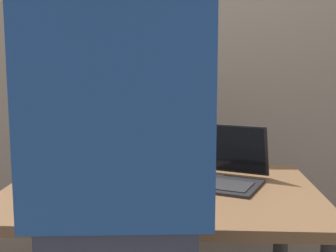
{
  "coord_description": "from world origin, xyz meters",
  "views": [
    {
      "loc": [
        0.12,
        -1.72,
        1.24
      ],
      "look_at": [
        0.03,
        0.0,
        0.99
      ],
      "focal_mm": 47.69,
      "sensor_mm": 36.0,
      "label": 1
    }
  ],
  "objects_px": {
    "laptop": "(224,170)",
    "beer_bottle_amber": "(122,146)",
    "beer_bottle_green": "(106,144)",
    "person_figure": "(119,219)",
    "coffee_mug": "(158,157)"
  },
  "relations": [
    {
      "from": "beer_bottle_green",
      "to": "person_figure",
      "type": "distance_m",
      "value": 0.94
    },
    {
      "from": "beer_bottle_amber",
      "to": "beer_bottle_green",
      "type": "xyz_separation_m",
      "value": [
        -0.06,
        -0.08,
        0.03
      ]
    },
    {
      "from": "laptop",
      "to": "beer_bottle_green",
      "type": "xyz_separation_m",
      "value": [
        -0.53,
        0.16,
        0.08
      ]
    },
    {
      "from": "beer_bottle_amber",
      "to": "person_figure",
      "type": "distance_m",
      "value": 1.0
    },
    {
      "from": "laptop",
      "to": "beer_bottle_amber",
      "type": "bearing_deg",
      "value": 152.63
    },
    {
      "from": "beer_bottle_green",
      "to": "laptop",
      "type": "bearing_deg",
      "value": -17.04
    },
    {
      "from": "laptop",
      "to": "beer_bottle_amber",
      "type": "xyz_separation_m",
      "value": [
        -0.47,
        0.24,
        0.05
      ]
    },
    {
      "from": "laptop",
      "to": "person_figure",
      "type": "xyz_separation_m",
      "value": [
        -0.32,
        -0.75,
        0.06
      ]
    },
    {
      "from": "beer_bottle_green",
      "to": "person_figure",
      "type": "relative_size",
      "value": 0.2
    },
    {
      "from": "beer_bottle_amber",
      "to": "coffee_mug",
      "type": "xyz_separation_m",
      "value": [
        0.17,
        0.0,
        -0.05
      ]
    },
    {
      "from": "beer_bottle_amber",
      "to": "beer_bottle_green",
      "type": "distance_m",
      "value": 0.1
    },
    {
      "from": "beer_bottle_amber",
      "to": "beer_bottle_green",
      "type": "bearing_deg",
      "value": -125.28
    },
    {
      "from": "beer_bottle_amber",
      "to": "coffee_mug",
      "type": "bearing_deg",
      "value": 1.26
    },
    {
      "from": "person_figure",
      "to": "beer_bottle_green",
      "type": "bearing_deg",
      "value": 102.89
    },
    {
      "from": "person_figure",
      "to": "beer_bottle_amber",
      "type": "bearing_deg",
      "value": 98.66
    }
  ]
}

